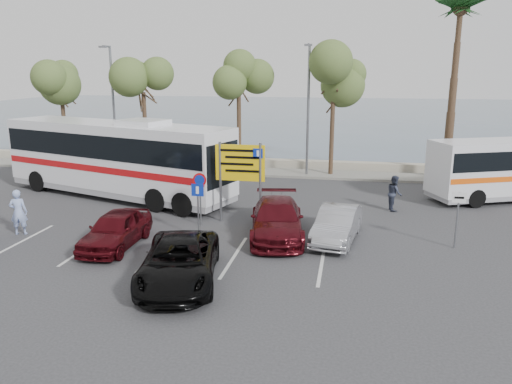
% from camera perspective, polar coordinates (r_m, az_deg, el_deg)
% --- Properties ---
extents(ground, '(120.00, 120.00, 0.00)m').
position_cam_1_polar(ground, '(19.77, -6.67, -5.97)').
color(ground, '#303032').
rests_on(ground, ground).
extents(kerb_strip, '(44.00, 2.40, 0.15)m').
position_cam_1_polar(kerb_strip, '(32.89, 0.64, 2.28)').
color(kerb_strip, gray).
rests_on(kerb_strip, ground).
extents(seawall, '(48.00, 0.80, 0.60)m').
position_cam_1_polar(seawall, '(34.78, 1.23, 3.30)').
color(seawall, '#A99F87').
rests_on(seawall, ground).
extents(sea, '(140.00, 140.00, 0.00)m').
position_cam_1_polar(sea, '(78.20, 6.74, 8.87)').
color(sea, '#415A68').
rests_on(sea, ground).
extents(tree_far_left, '(3.20, 3.20, 7.60)m').
position_cam_1_polar(tree_far_left, '(37.35, -21.52, 12.40)').
color(tree_far_left, '#382619').
rests_on(tree_far_left, kerb_strip).
extents(tree_left, '(3.20, 3.20, 7.20)m').
position_cam_1_polar(tree_left, '(34.56, -12.82, 12.42)').
color(tree_left, '#382619').
rests_on(tree_left, kerb_strip).
extents(tree_mid, '(3.20, 3.20, 8.00)m').
position_cam_1_polar(tree_mid, '(32.52, -2.01, 13.82)').
color(tree_mid, '#382619').
rests_on(tree_mid, kerb_strip).
extents(tree_right, '(3.20, 3.20, 7.40)m').
position_cam_1_polar(tree_right, '(31.73, 8.90, 12.78)').
color(tree_right, '#382619').
rests_on(tree_right, kerb_strip).
extents(palm_tree, '(4.80, 4.80, 11.20)m').
position_cam_1_polar(palm_tree, '(32.38, 22.32, 18.54)').
color(palm_tree, '#382619').
rests_on(palm_tree, kerb_strip).
extents(street_lamp_left, '(0.45, 1.15, 8.01)m').
position_cam_1_polar(street_lamp_left, '(35.03, -16.06, 9.94)').
color(street_lamp_left, slate).
rests_on(street_lamp_left, kerb_strip).
extents(street_lamp_right, '(0.45, 1.15, 8.01)m').
position_cam_1_polar(street_lamp_right, '(31.41, 5.98, 10.00)').
color(street_lamp_right, slate).
rests_on(street_lamp_right, kerb_strip).
extents(direction_sign, '(2.20, 0.12, 3.60)m').
position_cam_1_polar(direction_sign, '(21.85, -1.82, 2.65)').
color(direction_sign, slate).
rests_on(direction_sign, ground).
extents(sign_no_stop, '(0.60, 0.08, 2.35)m').
position_cam_1_polar(sign_no_stop, '(21.67, -6.41, 0.17)').
color(sign_no_stop, slate).
rests_on(sign_no_stop, ground).
extents(sign_parking, '(0.50, 0.07, 2.25)m').
position_cam_1_polar(sign_parking, '(20.11, -6.65, -1.23)').
color(sign_parking, slate).
rests_on(sign_parking, ground).
extents(sign_taxi, '(0.50, 0.07, 2.20)m').
position_cam_1_polar(sign_taxi, '(20.31, 22.06, -2.17)').
color(sign_taxi, slate).
rests_on(sign_taxi, ground).
extents(lane_markings, '(12.02, 4.20, 0.01)m').
position_cam_1_polar(lane_markings, '(19.26, -10.83, -6.66)').
color(lane_markings, silver).
rests_on(lane_markings, ground).
extents(coach_bus_left, '(13.74, 6.99, 4.21)m').
position_cam_1_polar(coach_bus_left, '(27.53, -15.70, 3.47)').
color(coach_bus_left, silver).
rests_on(coach_bus_left, ground).
extents(car_maroon, '(2.87, 5.40, 1.49)m').
position_cam_1_polar(car_maroon, '(20.30, 2.40, -3.13)').
color(car_maroon, '#500D14').
rests_on(car_maroon, ground).
extents(car_red, '(1.70, 4.13, 1.40)m').
position_cam_1_polar(car_red, '(19.91, -15.74, -4.13)').
color(car_red, '#4B0A10').
rests_on(car_red, ground).
extents(suv_black, '(3.32, 5.41, 1.40)m').
position_cam_1_polar(suv_black, '(16.27, -8.76, -7.84)').
color(suv_black, black).
rests_on(suv_black, ground).
extents(car_silver_b, '(2.03, 4.26, 1.35)m').
position_cam_1_polar(car_silver_b, '(20.12, 9.25, -3.67)').
color(car_silver_b, '#9D9DA2').
rests_on(car_silver_b, ground).
extents(pedestrian_near, '(0.81, 0.66, 1.91)m').
position_cam_1_polar(pedestrian_near, '(22.75, -25.51, -2.09)').
color(pedestrian_near, '#98ACDE').
rests_on(pedestrian_near, ground).
extents(pedestrian_far, '(0.78, 0.93, 1.72)m').
position_cam_1_polar(pedestrian_far, '(24.98, 15.53, -0.11)').
color(pedestrian_far, '#2F3446').
rests_on(pedestrian_far, ground).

